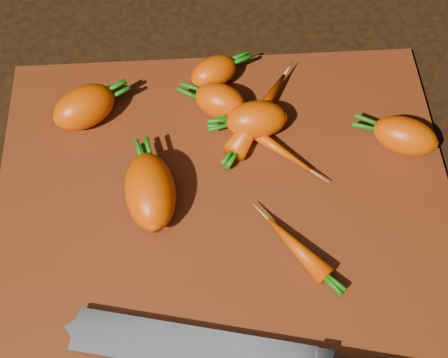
{
  "coord_description": "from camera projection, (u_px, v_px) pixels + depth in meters",
  "views": [
    {
      "loc": [
        -0.02,
        -0.33,
        0.61
      ],
      "look_at": [
        0.0,
        0.01,
        0.03
      ],
      "focal_mm": 50.0,
      "sensor_mm": 36.0,
      "label": 1
    }
  ],
  "objects": [
    {
      "name": "ground",
      "position": [
        225.0,
        203.0,
        0.7
      ],
      "size": [
        2.0,
        2.0,
        0.01
      ],
      "primitive_type": "cube",
      "color": "black"
    },
    {
      "name": "carrot_0",
      "position": [
        84.0,
        107.0,
        0.72
      ],
      "size": [
        0.09,
        0.08,
        0.05
      ],
      "primitive_type": "ellipsoid",
      "rotation": [
        0.0,
        0.0,
        0.55
      ],
      "color": "#D04102",
      "rests_on": "cutting_board"
    },
    {
      "name": "carrot_8",
      "position": [
        297.0,
        247.0,
        0.64
      ],
      "size": [
        0.07,
        0.08,
        0.02
      ],
      "primitive_type": "ellipsoid",
      "rotation": [
        0.0,
        0.0,
        2.22
      ],
      "color": "#D04102",
      "rests_on": "cutting_board"
    },
    {
      "name": "carrot_4",
      "position": [
        214.0,
        72.0,
        0.75
      ],
      "size": [
        0.07,
        0.06,
        0.04
      ],
      "primitive_type": "ellipsoid",
      "rotation": [
        0.0,
        0.0,
        0.49
      ],
      "color": "#D04102",
      "rests_on": "cutting_board"
    },
    {
      "name": "knife",
      "position": [
        217.0,
        352.0,
        0.59
      ],
      "size": [
        0.38,
        0.12,
        0.02
      ],
      "rotation": [
        0.0,
        0.0,
        -0.23
      ],
      "color": "gray",
      "rests_on": "cutting_board"
    },
    {
      "name": "carrot_6",
      "position": [
        260.0,
        113.0,
        0.72
      ],
      "size": [
        0.09,
        0.12,
        0.03
      ],
      "primitive_type": "ellipsoid",
      "rotation": [
        0.0,
        0.0,
        1.01
      ],
      "color": "#D04102",
      "rests_on": "cutting_board"
    },
    {
      "name": "carrot_1",
      "position": [
        220.0,
        101.0,
        0.72
      ],
      "size": [
        0.07,
        0.06,
        0.04
      ],
      "primitive_type": "ellipsoid",
      "rotation": [
        0.0,
        0.0,
        2.68
      ],
      "color": "#D04102",
      "rests_on": "cutting_board"
    },
    {
      "name": "carrot_3",
      "position": [
        256.0,
        120.0,
        0.71
      ],
      "size": [
        0.07,
        0.05,
        0.04
      ],
      "primitive_type": "ellipsoid",
      "rotation": [
        0.0,
        0.0,
        3.19
      ],
      "color": "#D04102",
      "rests_on": "cutting_board"
    },
    {
      "name": "cutting_board",
      "position": [
        225.0,
        198.0,
        0.69
      ],
      "size": [
        0.5,
        0.4,
        0.01
      ],
      "primitive_type": "cube",
      "color": "maroon",
      "rests_on": "ground"
    },
    {
      "name": "carrot_7",
      "position": [
        269.0,
        142.0,
        0.71
      ],
      "size": [
        0.1,
        0.09,
        0.02
      ],
      "primitive_type": "ellipsoid",
      "rotation": [
        0.0,
        0.0,
        -0.75
      ],
      "color": "#D04102",
      "rests_on": "cutting_board"
    },
    {
      "name": "carrot_5",
      "position": [
        405.0,
        136.0,
        0.7
      ],
      "size": [
        0.08,
        0.07,
        0.04
      ],
      "primitive_type": "ellipsoid",
      "rotation": [
        0.0,
        0.0,
        2.72
      ],
      "color": "#D04102",
      "rests_on": "cutting_board"
    },
    {
      "name": "carrot_2",
      "position": [
        150.0,
        191.0,
        0.66
      ],
      "size": [
        0.06,
        0.1,
        0.05
      ],
      "primitive_type": "ellipsoid",
      "rotation": [
        0.0,
        0.0,
        1.69
      ],
      "color": "#D04102",
      "rests_on": "cutting_board"
    }
  ]
}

